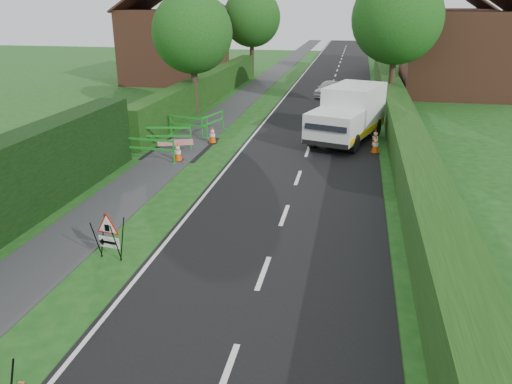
{
  "coord_description": "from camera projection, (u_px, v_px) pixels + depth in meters",
  "views": [
    {
      "loc": [
        4.35,
        -9.2,
        6.02
      ],
      "look_at": [
        1.64,
        4.41,
        0.74
      ],
      "focal_mm": 35.0,
      "sensor_mm": 36.0,
      "label": 1
    }
  ],
  "objects": [
    {
      "name": "traffic_cone_4",
      "position": [
        212.0,
        135.0,
        22.67
      ],
      "size": [
        0.38,
        0.38,
        0.79
      ],
      "color": "black",
      "rests_on": "ground"
    },
    {
      "name": "tree_fe",
      "position": [
        384.0,
        24.0,
        43.53
      ],
      "size": [
        4.2,
        4.2,
        6.33
      ],
      "color": "#2D2116",
      "rests_on": "ground"
    },
    {
      "name": "house_east_a",
      "position": [
        458.0,
        51.0,
        33.99
      ],
      "size": [
        7.5,
        7.4,
        7.88
      ],
      "color": "brown",
      "rests_on": "ground"
    },
    {
      "name": "traffic_cone_1",
      "position": [
        375.0,
        138.0,
        22.19
      ],
      "size": [
        0.38,
        0.38,
        0.79
      ],
      "color": "black",
      "rests_on": "ground"
    },
    {
      "name": "tree_ne",
      "position": [
        397.0,
        18.0,
        28.52
      ],
      "size": [
        5.2,
        5.2,
        7.79
      ],
      "color": "#2D2116",
      "rests_on": "ground"
    },
    {
      "name": "ped_barrier_3",
      "position": [
        212.0,
        121.0,
        24.26
      ],
      "size": [
        0.85,
        2.08,
        1.0
      ],
      "rotation": [
        0.0,
        0.0,
        1.32
      ],
      "color": "#1A9122",
      "rests_on": "ground"
    },
    {
      "name": "works_van",
      "position": [
        349.0,
        113.0,
        22.78
      ],
      "size": [
        3.57,
        5.73,
        2.45
      ],
      "rotation": [
        0.0,
        0.0,
        -0.3
      ],
      "color": "silver",
      "rests_on": "ground"
    },
    {
      "name": "house_east_b",
      "position": [
        443.0,
        38.0,
        46.64
      ],
      "size": [
        7.5,
        7.4,
        7.88
      ],
      "color": "brown",
      "rests_on": "ground"
    },
    {
      "name": "redwhite_plank",
      "position": [
        176.0,
        153.0,
        21.33
      ],
      "size": [
        1.42,
        0.55,
        0.25
      ],
      "primitive_type": "cube",
      "rotation": [
        0.0,
        0.0,
        0.35
      ],
      "color": "red",
      "rests_on": "ground"
    },
    {
      "name": "tree_nw",
      "position": [
        192.0,
        33.0,
        27.11
      ],
      "size": [
        4.4,
        4.4,
        6.7
      ],
      "color": "#2D2116",
      "rests_on": "ground"
    },
    {
      "name": "triangle_sign",
      "position": [
        107.0,
        233.0,
        12.23
      ],
      "size": [
        0.82,
        0.82,
        1.06
      ],
      "rotation": [
        0.0,
        0.0,
        -0.15
      ],
      "color": "black",
      "rests_on": "ground"
    },
    {
      "name": "road_surface",
      "position": [
        335.0,
        77.0,
        42.99
      ],
      "size": [
        6.0,
        90.0,
        0.02
      ],
      "primitive_type": "cube",
      "color": "black",
      "rests_on": "ground"
    },
    {
      "name": "footpath",
      "position": [
        272.0,
        75.0,
        43.99
      ],
      "size": [
        2.0,
        90.0,
        0.02
      ],
      "primitive_type": "cube",
      "color": "#2D2D30",
      "rests_on": "ground"
    },
    {
      "name": "traffic_cone_0",
      "position": [
        376.0,
        144.0,
        21.15
      ],
      "size": [
        0.38,
        0.38,
        0.79
      ],
      "color": "black",
      "rests_on": "ground"
    },
    {
      "name": "hedge_east",
      "position": [
        397.0,
        132.0,
        24.85
      ],
      "size": [
        1.2,
        50.0,
        1.5
      ],
      "primitive_type": "cube",
      "color": "#14380F",
      "rests_on": "ground"
    },
    {
      "name": "ped_barrier_1",
      "position": [
        168.0,
        134.0,
        21.79
      ],
      "size": [
        2.09,
        0.73,
        1.0
      ],
      "rotation": [
        0.0,
        0.0,
        0.19
      ],
      "color": "#1A9122",
      "rests_on": "ground"
    },
    {
      "name": "tree_fw",
      "position": [
        252.0,
        18.0,
        41.65
      ],
      "size": [
        4.8,
        4.8,
        7.24
      ],
      "color": "#2D2116",
      "rests_on": "ground"
    },
    {
      "name": "traffic_cone_3",
      "position": [
        178.0,
        152.0,
        20.09
      ],
      "size": [
        0.38,
        0.38,
        0.79
      ],
      "color": "black",
      "rests_on": "ground"
    },
    {
      "name": "hedge_west_far",
      "position": [
        209.0,
        101.0,
        32.44
      ],
      "size": [
        1.0,
        24.0,
        1.8
      ],
      "primitive_type": "cube",
      "color": "#14380F",
      "rests_on": "ground"
    },
    {
      "name": "house_west",
      "position": [
        175.0,
        44.0,
        39.66
      ],
      "size": [
        7.5,
        7.4,
        7.88
      ],
      "color": "brown",
      "rests_on": "ground"
    },
    {
      "name": "hatchback_car",
      "position": [
        329.0,
        89.0,
        33.89
      ],
      "size": [
        2.04,
        3.4,
        1.08
      ],
      "primitive_type": "imported",
      "rotation": [
        0.0,
        0.0,
        -0.26
      ],
      "color": "silver",
      "rests_on": "ground"
    },
    {
      "name": "traffic_cone_2",
      "position": [
        368.0,
        122.0,
        24.98
      ],
      "size": [
        0.38,
        0.38,
        0.79
      ],
      "color": "black",
      "rests_on": "ground"
    },
    {
      "name": "ped_barrier_0",
      "position": [
        150.0,
        147.0,
        19.88
      ],
      "size": [
        2.08,
        0.46,
        1.0
      ],
      "rotation": [
        0.0,
        0.0,
        -0.05
      ],
      "color": "#1A9122",
      "rests_on": "ground"
    },
    {
      "name": "ped_barrier_2",
      "position": [
        188.0,
        124.0,
        23.69
      ],
      "size": [
        2.09,
        0.77,
        1.0
      ],
      "rotation": [
        0.0,
        0.0,
        -0.21
      ],
      "color": "#1A9122",
      "rests_on": "ground"
    },
    {
      "name": "ground",
      "position": [
        148.0,
        285.0,
        11.37
      ],
      "size": [
        120.0,
        120.0,
        0.0
      ],
      "primitive_type": "plane",
      "color": "#164814",
      "rests_on": "ground"
    }
  ]
}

